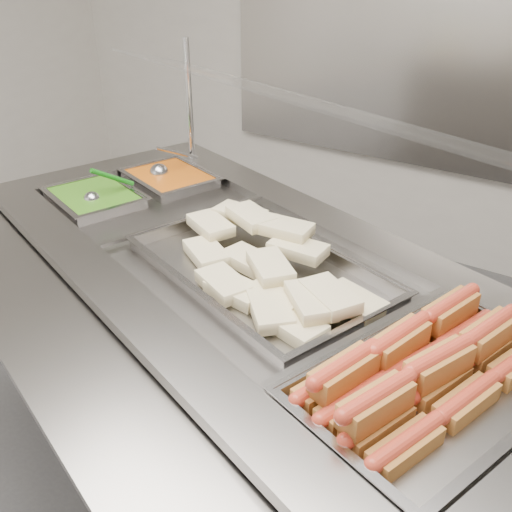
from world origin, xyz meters
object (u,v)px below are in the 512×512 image
Objects in this scene: pan_hotdogs at (436,397)px; pan_wraps at (258,274)px; ladle at (161,172)px; steam_counter at (246,385)px; sneeze_guard at (311,108)px; serving_spoon at (96,196)px.

pan_hotdogs and pan_wraps have the same top height.
pan_wraps is 3.98× the size of ladle.
steam_counter is at bearing 161.90° from pan_hotdogs.
sneeze_guard is 9.41× the size of serving_spoon.
pan_wraps is 4.37× the size of serving_spoon.
steam_counter is 11.60× the size of serving_spoon.
ladle is 0.31m from serving_spoon.
sneeze_guard is at bearing 87.24° from pan_wraps.
serving_spoon is (-0.69, 0.05, 0.50)m from steam_counter.
sneeze_guard is at bearing 12.83° from serving_spoon.
serving_spoon is at bearing 175.59° from steam_counter.
serving_spoon reaches higher than pan_hotdogs.
sneeze_guard is 2.64× the size of pan_hotdogs.
steam_counter is 3.25× the size of pan_hotdogs.
steam_counter is 0.47m from pan_wraps.
serving_spoon reaches higher than pan_wraps.
sneeze_guard reaches higher than pan_hotdogs.
pan_hotdogs is 1.36m from serving_spoon.
ladle reaches higher than pan_wraps.
sneeze_guard is 2.15× the size of pan_wraps.
sneeze_guard reaches higher than serving_spoon.
steam_counter is 2.65× the size of pan_wraps.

